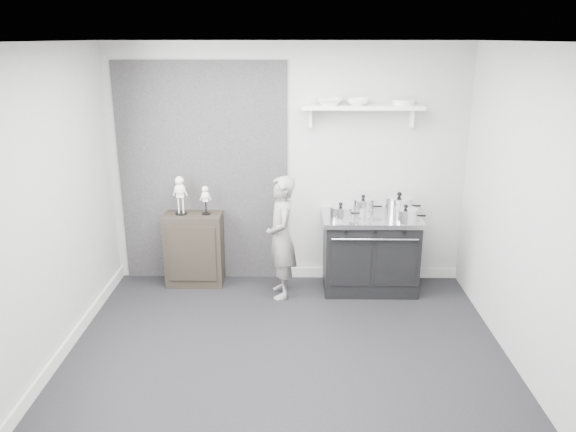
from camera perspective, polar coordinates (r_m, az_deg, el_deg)
The scene contains 15 objects.
ground at distance 5.17m, azimuth -0.32°, elevation -14.20°, with size 4.00×4.00×0.00m, color black.
room_shell at distance 4.67m, azimuth -1.41°, elevation 4.17°, with size 4.02×3.62×2.71m.
wall_shelf at distance 6.15m, azimuth 7.54°, elevation 10.81°, with size 1.30×0.26×0.24m.
stove at distance 6.35m, azimuth 8.32°, elevation -3.68°, with size 1.08×0.67×0.86m.
side_cabinet at distance 6.53m, azimuth -9.45°, elevation -3.30°, with size 0.64×0.37×0.84m, color black.
child at distance 6.04m, azimuth -0.69°, elevation -2.20°, with size 0.49×0.32×1.35m, color gray.
pot_front_left at distance 6.05m, azimuth 5.36°, elevation 0.36°, with size 0.33×0.25×0.19m.
pot_back_left at distance 6.27m, azimuth 7.63°, elevation 1.05°, with size 0.34×0.25×0.21m.
pot_back_right at distance 6.32m, azimuth 11.19°, elevation 1.11°, with size 0.40×0.31×0.25m.
pot_front_right at distance 6.07m, azimuth 11.83°, elevation 0.11°, with size 0.35×0.26×0.19m.
skeleton_full at distance 6.34m, azimuth -10.91°, elevation 2.37°, with size 0.14×0.09×0.50m, color white, non-canonical shape.
skeleton_torso at distance 6.31m, azimuth -8.38°, elevation 1.81°, with size 0.10×0.07×0.37m, color white, non-canonical shape.
bowl_large at distance 6.10m, azimuth 4.20°, elevation 11.50°, with size 0.29×0.29×0.07m, color white.
bowl_small at distance 6.13m, azimuth 7.09°, elevation 11.46°, with size 0.24×0.24×0.07m, color white.
plate_stack at distance 6.20m, azimuth 11.65°, elevation 11.24°, with size 0.24×0.24×0.06m, color white.
Camera 1 is at (0.08, -4.38, 2.73)m, focal length 35.00 mm.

